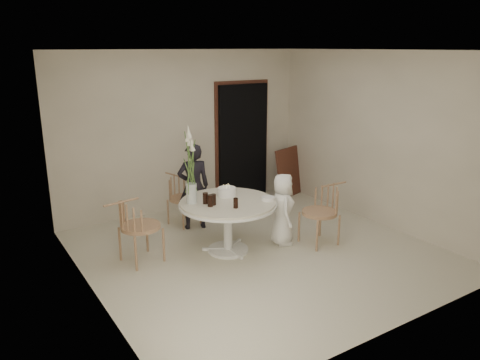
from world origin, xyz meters
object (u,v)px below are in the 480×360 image
birthday_cake (227,192)px  flower_vase (191,171)px  girl (194,186)px  chair_far (179,192)px  table (228,209)px  chair_right (326,205)px  chair_left (132,222)px  boy (283,209)px

birthday_cake → flower_vase: 0.67m
girl → birthday_cake: size_ratio=5.38×
chair_far → table: bearing=-101.8°
table → flower_vase: size_ratio=1.26×
birthday_cake → chair_right: bearing=-29.0°
chair_far → flower_vase: size_ratio=0.75×
girl → birthday_cake: (0.10, -0.83, 0.12)m
birthday_cake → chair_far: bearing=99.5°
table → birthday_cake: 0.29m
chair_right → chair_left: chair_left is taller
table → birthday_cake: bearing=61.8°
girl → table: bearing=105.2°
boy → birthday_cake: size_ratio=4.15×
table → chair_far: chair_far is taller
chair_right → birthday_cake: bearing=-117.7°
chair_far → chair_right: chair_right is taller
birthday_cake → table: bearing=-118.2°
chair_right → girl: bearing=-137.1°
flower_vase → table: bearing=-24.7°
table → chair_right: size_ratio=1.53×
flower_vase → birthday_cake: bearing=0.7°
chair_far → girl: (0.09, -0.33, 0.16)m
table → boy: 0.82m
girl → flower_vase: (-0.45, -0.83, 0.50)m
girl → flower_vase: 1.07m
table → chair_far: 1.38m
chair_left → flower_vase: (0.80, -0.13, 0.59)m
chair_right → girl: 2.03m
table → birthday_cake: (0.11, 0.21, 0.17)m
flower_vase → chair_right: bearing=-20.8°
chair_right → birthday_cake: (-1.24, 0.69, 0.23)m
boy → birthday_cake: boy is taller
table → boy: (0.79, -0.19, -0.10)m
chair_right → boy: size_ratio=0.84×
birthday_cake → flower_vase: (-0.55, -0.01, 0.38)m
chair_left → girl: (1.25, 0.70, 0.09)m
boy → birthday_cake: 0.83m
chair_far → boy: 1.79m
table → chair_right: chair_right is taller
boy → flower_vase: (-1.24, 0.39, 0.65)m
girl → boy: size_ratio=1.30×
table → flower_vase: bearing=155.3°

